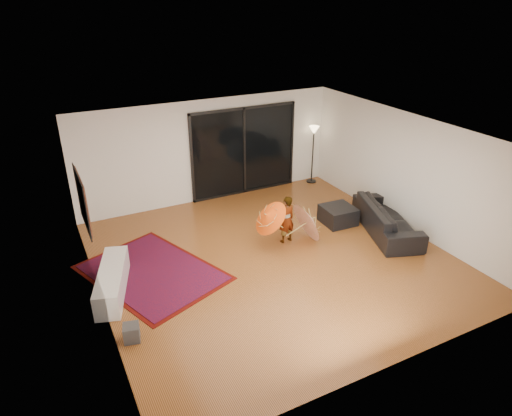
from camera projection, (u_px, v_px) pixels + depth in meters
floor at (273, 258)px, 9.67m from camera, size 7.00×7.00×0.00m
ceiling at (275, 135)px, 8.51m from camera, size 7.00×7.00×0.00m
wall_back at (209, 151)px, 11.90m from camera, size 7.00×0.00×7.00m
wall_front at (398, 294)px, 6.28m from camera, size 7.00×0.00×7.00m
wall_left at (92, 240)px, 7.65m from camera, size 0.00×7.00×7.00m
wall_right at (406, 172)px, 10.53m from camera, size 0.00×7.00×7.00m
sliding_door at (244, 151)px, 12.35m from camera, size 3.06×0.07×2.40m
painting at (83, 201)px, 8.34m from camera, size 0.04×1.28×1.08m
media_console at (112, 281)px, 8.49m from camera, size 0.96×1.80×0.49m
speaker at (131, 333)px, 7.35m from camera, size 0.31×0.31×0.29m
persian_rug at (152, 272)px, 9.17m from camera, size 2.89×3.36×0.02m
sofa at (387, 218)px, 10.61m from camera, size 1.65×2.50×0.68m
ottoman at (338, 215)px, 11.06m from camera, size 0.78×0.78×0.42m
floor_lamp at (314, 138)px, 12.98m from camera, size 0.29×0.29×1.68m
child at (286, 219)px, 10.09m from camera, size 0.43×0.31×1.11m
parasol_orange at (266, 218)px, 9.75m from camera, size 0.70×0.82×0.87m
parasol_white at (313, 219)px, 10.24m from camera, size 0.53×0.95×0.96m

